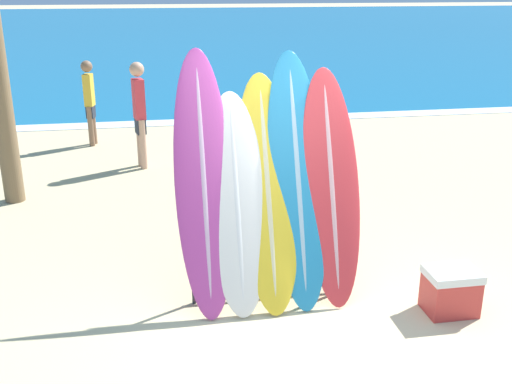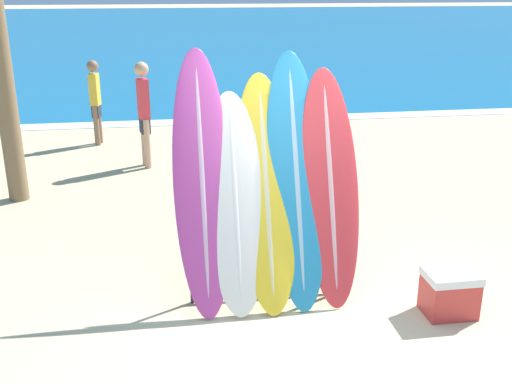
% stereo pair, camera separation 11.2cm
% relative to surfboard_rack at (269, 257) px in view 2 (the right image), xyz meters
% --- Properties ---
extents(ground_plane, '(160.00, 160.00, 0.00)m').
position_rel_surfboard_rack_xyz_m(ground_plane, '(0.34, -0.74, -0.44)').
color(ground_plane, '#CCB789').
extents(ocean_water, '(120.00, 60.00, 0.01)m').
position_rel_surfboard_rack_xyz_m(ocean_water, '(0.34, 37.17, -0.43)').
color(ocean_water, '#146693').
rests_on(ocean_water, ground_plane).
extents(surfboard_rack, '(1.53, 0.04, 0.80)m').
position_rel_surfboard_rack_xyz_m(surfboard_rack, '(0.00, 0.00, 0.00)').
color(surfboard_rack, '#28282D').
rests_on(surfboard_rack, ground_plane).
extents(surfboard_slot_0, '(0.54, 1.06, 2.37)m').
position_rel_surfboard_rack_xyz_m(surfboard_slot_0, '(-0.61, 0.13, 0.75)').
color(surfboard_slot_0, '#B23D8E').
rests_on(surfboard_slot_0, ground_plane).
extents(surfboard_slot_1, '(0.58, 0.93, 1.98)m').
position_rel_surfboard_rack_xyz_m(surfboard_slot_1, '(-0.31, 0.05, 0.56)').
color(surfboard_slot_1, silver).
rests_on(surfboard_slot_1, ground_plane).
extents(surfboard_slot_2, '(0.58, 1.04, 2.13)m').
position_rel_surfboard_rack_xyz_m(surfboard_slot_2, '(-0.01, 0.10, 0.63)').
color(surfboard_slot_2, yellow).
rests_on(surfboard_slot_2, ground_plane).
extents(surfboard_slot_3, '(0.57, 1.05, 2.33)m').
position_rel_surfboard_rack_xyz_m(surfboard_slot_3, '(0.29, 0.13, 0.73)').
color(surfboard_slot_3, teal).
rests_on(surfboard_slot_3, ground_plane).
extents(surfboard_slot_4, '(0.56, 0.93, 2.18)m').
position_rel_surfboard_rack_xyz_m(surfboard_slot_4, '(0.61, 0.09, 0.65)').
color(surfboard_slot_4, red).
rests_on(surfboard_slot_4, ground_plane).
extents(person_near_water, '(0.23, 0.29, 1.74)m').
position_rel_surfboard_rack_xyz_m(person_near_water, '(-1.26, 4.66, 0.51)').
color(person_near_water, tan).
rests_on(person_near_water, ground_plane).
extents(person_mid_beach, '(0.21, 0.26, 1.55)m').
position_rel_surfboard_rack_xyz_m(person_mid_beach, '(1.01, 2.39, 0.41)').
color(person_mid_beach, beige).
rests_on(person_mid_beach, ground_plane).
extents(person_far_left, '(0.21, 0.26, 1.58)m').
position_rel_surfboard_rack_xyz_m(person_far_left, '(-2.19, 6.29, 0.43)').
color(person_far_left, '#846047').
rests_on(person_far_left, ground_plane).
extents(cooler_box, '(0.48, 0.37, 0.43)m').
position_rel_surfboard_rack_xyz_m(cooler_box, '(1.61, -0.57, -0.22)').
color(cooler_box, red).
rests_on(cooler_box, ground_plane).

